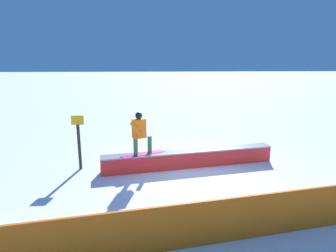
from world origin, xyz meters
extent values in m
plane|color=white|center=(0.00, 0.00, 0.00)|extent=(120.00, 120.00, 0.00)
cube|color=red|center=(0.00, 0.00, 0.26)|extent=(5.86, 1.57, 0.53)
cube|color=red|center=(0.00, 0.00, 0.13)|extent=(5.87, 1.58, 0.13)
cube|color=#8E9899|center=(0.00, 0.00, 0.55)|extent=(5.87, 1.63, 0.04)
cube|color=#C91B7F|center=(1.55, 0.31, 0.58)|extent=(1.42, 0.95, 0.01)
cylinder|color=#3C7748|center=(1.77, 0.43, 0.86)|extent=(0.19, 0.19, 0.55)
cylinder|color=#3C7748|center=(1.33, 0.19, 0.86)|extent=(0.19, 0.19, 0.55)
cube|color=orange|center=(1.66, 0.37, 1.44)|extent=(0.47, 0.40, 0.61)
sphere|color=black|center=(1.66, 0.37, 1.86)|extent=(0.22, 0.22, 0.22)
cylinder|color=orange|center=(1.74, 0.60, 1.47)|extent=(0.40, 0.27, 0.49)
cylinder|color=orange|center=(1.65, 0.17, 1.47)|extent=(0.17, 0.15, 0.56)
cube|color=orange|center=(0.00, 4.29, 0.48)|extent=(12.51, 2.56, 0.96)
cylinder|color=#262628|center=(3.64, 0.05, 0.76)|extent=(0.10, 0.10, 1.51)
cube|color=yellow|center=(3.64, 0.05, 1.66)|extent=(0.40, 0.04, 0.30)
camera|label=1|loc=(1.16, 9.56, 3.70)|focal=32.01mm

